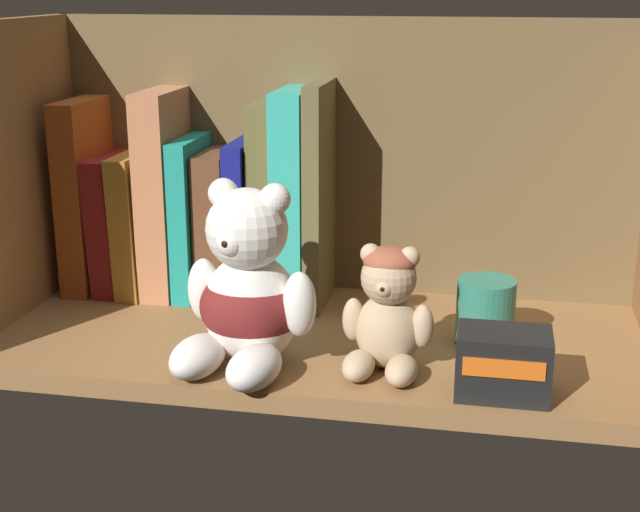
{
  "coord_description": "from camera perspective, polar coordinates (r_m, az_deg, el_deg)",
  "views": [
    {
      "loc": [
        16.63,
        -84.66,
        36.82
      ],
      "look_at": [
        0.02,
        0.0,
        10.34
      ],
      "focal_mm": 50.78,
      "sensor_mm": 36.0,
      "label": 1
    }
  ],
  "objects": [
    {
      "name": "book_6",
      "position": [
        1.03,
        -4.59,
        2.49
      ],
      "size": [
        2.24,
        12.5,
        17.84
      ],
      "primitive_type": "cube",
      "rotation": [
        0.0,
        0.0,
        0.0
      ],
      "color": "navy",
      "rests_on": "shelf_board"
    },
    {
      "name": "shelf_board",
      "position": [
        0.93,
        -0.01,
        -5.48
      ],
      "size": [
        64.91,
        29.23,
        2.0
      ],
      "primitive_type": "cube",
      "color": "olive",
      "rests_on": "ground"
    },
    {
      "name": "shelf_side_panel_left",
      "position": [
        1.0,
        -19.05,
        4.43
      ],
      "size": [
        1.6,
        31.63,
        32.96
      ],
      "primitive_type": "cube",
      "color": "olive",
      "rests_on": "ground"
    },
    {
      "name": "book_9",
      "position": [
        1.01,
        0.18,
        4.08
      ],
      "size": [
        1.83,
        14.07,
        24.46
      ],
      "primitive_type": "cube",
      "color": "brown",
      "rests_on": "shelf_board"
    },
    {
      "name": "small_product_box",
      "position": [
        0.8,
        11.48,
        -6.65
      ],
      "size": [
        8.07,
        5.71,
        5.82
      ],
      "color": "black",
      "rests_on": "shelf_board"
    },
    {
      "name": "book_5",
      "position": [
        1.04,
        -6.19,
        2.21
      ],
      "size": [
        3.4,
        11.61,
        16.51
      ],
      "primitive_type": "cube",
      "color": "brown",
      "rests_on": "shelf_board"
    },
    {
      "name": "teddy_bear_larger",
      "position": [
        0.84,
        -4.58,
        -2.45
      ],
      "size": [
        13.26,
        14.04,
        17.5
      ],
      "color": "white",
      "rests_on": "shelf_board"
    },
    {
      "name": "book_3",
      "position": [
        1.05,
        -9.45,
        4.11
      ],
      "size": [
        3.59,
        13.6,
        23.18
      ],
      "primitive_type": "cube",
      "color": "#B36F48",
      "rests_on": "shelf_board"
    },
    {
      "name": "book_0",
      "position": [
        1.09,
        -14.14,
        3.94
      ],
      "size": [
        3.16,
        13.93,
        21.93
      ],
      "primitive_type": "cube",
      "color": "#99481A",
      "rests_on": "shelf_board"
    },
    {
      "name": "book_8",
      "position": [
        1.01,
        -1.42,
        3.91
      ],
      "size": [
        3.42,
        13.57,
        23.59
      ],
      "primitive_type": "cube",
      "color": "teal",
      "rests_on": "shelf_board"
    },
    {
      "name": "pillar_candle",
      "position": [
        0.91,
        10.39,
        -3.49
      ],
      "size": [
        5.79,
        5.79,
        6.63
      ],
      "primitive_type": "cylinder",
      "color": "#2D7A66",
      "rests_on": "shelf_board"
    },
    {
      "name": "teddy_bear_smaller",
      "position": [
        0.83,
        4.27,
        -3.55
      ],
      "size": [
        8.71,
        8.9,
        11.86
      ],
      "color": "tan",
      "rests_on": "shelf_board"
    },
    {
      "name": "book_4",
      "position": [
        1.05,
        -7.78,
        2.68
      ],
      "size": [
        2.19,
        13.46,
        18.02
      ],
      "primitive_type": "cube",
      "color": "teal",
      "rests_on": "shelf_board"
    },
    {
      "name": "book_2",
      "position": [
        1.08,
        -11.04,
        2.34
      ],
      "size": [
        3.07,
        14.35,
        16.2
      ],
      "primitive_type": "cube",
      "rotation": [
        0.0,
        -0.03,
        0.0
      ],
      "color": "#A9762B",
      "rests_on": "shelf_board"
    },
    {
      "name": "book_7",
      "position": [
        1.02,
        -3.19,
        3.6
      ],
      "size": [
        2.59,
        11.01,
        22.16
      ],
      "primitive_type": "cube",
      "color": "brown",
      "rests_on": "shelf_board"
    },
    {
      "name": "book_1",
      "position": [
        1.09,
        -12.48,
        2.3
      ],
      "size": [
        3.35,
        13.54,
        15.82
      ],
      "primitive_type": "cube",
      "rotation": [
        0.0,
        -0.04,
        0.0
      ],
      "color": "maroon",
      "rests_on": "shelf_board"
    },
    {
      "name": "shelf_back_panel",
      "position": [
        1.03,
        1.62,
        5.7
      ],
      "size": [
        67.31,
        1.2,
        32.96
      ],
      "primitive_type": "cube",
      "color": "brown",
      "rests_on": "ground"
    }
  ]
}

